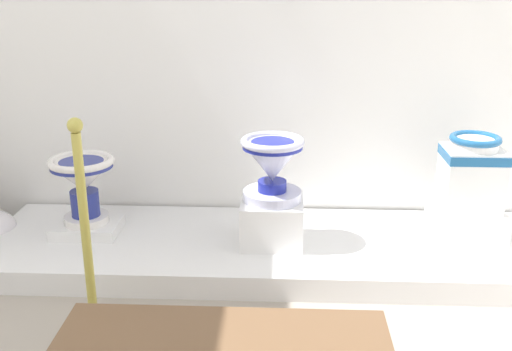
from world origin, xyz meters
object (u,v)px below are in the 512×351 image
antique_toilet_pale_glazed (272,163)px  antique_toilet_leftmost (472,171)px  plinth_block_leftmost (465,223)px  stanchion_post_near_left (89,271)px  plinth_block_squat_floral (87,227)px  antique_toilet_squat_floral (83,179)px  plinth_block_pale_glazed (272,221)px

antique_toilet_pale_glazed → antique_toilet_leftmost: same height
plinth_block_leftmost → stanchion_post_near_left: size_ratio=0.39×
plinth_block_squat_floral → antique_toilet_pale_glazed: bearing=-3.5°
antique_toilet_squat_floral → antique_toilet_pale_glazed: bearing=-3.5°
antique_toilet_pale_glazed → plinth_block_leftmost: (1.08, 0.10, -0.37)m
plinth_block_squat_floral → antique_toilet_squat_floral: 0.30m
plinth_block_squat_floral → antique_toilet_pale_glazed: 1.14m
plinth_block_pale_glazed → stanchion_post_near_left: (-0.77, -0.78, 0.08)m
antique_toilet_squat_floral → plinth_block_pale_glazed: (1.06, -0.07, -0.21)m
antique_toilet_squat_floral → antique_toilet_pale_glazed: (1.06, -0.07, 0.13)m
plinth_block_squat_floral → antique_toilet_squat_floral: (0.00, 0.00, 0.30)m
antique_toilet_leftmost → plinth_block_leftmost: bearing=0.0°
antique_toilet_leftmost → plinth_block_pale_glazed: bearing=-174.8°
plinth_block_pale_glazed → antique_toilet_leftmost: (1.08, 0.10, 0.27)m
plinth_block_leftmost → stanchion_post_near_left: stanchion_post_near_left is taller
plinth_block_squat_floral → plinth_block_pale_glazed: bearing=-3.5°
antique_toilet_pale_glazed → plinth_block_leftmost: bearing=5.2°
plinth_block_leftmost → stanchion_post_near_left: (-1.86, -0.88, 0.12)m
plinth_block_squat_floral → stanchion_post_near_left: bearing=-71.2°
plinth_block_squat_floral → plinth_block_leftmost: size_ratio=0.94×
stanchion_post_near_left → antique_toilet_leftmost: bearing=25.4°
plinth_block_pale_glazed → antique_toilet_leftmost: 1.12m
antique_toilet_pale_glazed → antique_toilet_leftmost: bearing=5.2°
plinth_block_leftmost → stanchion_post_near_left: bearing=-154.6°
plinth_block_leftmost → antique_toilet_pale_glazed: bearing=-174.8°
plinth_block_squat_floral → antique_toilet_leftmost: 2.18m
antique_toilet_pale_glazed → stanchion_post_near_left: 1.13m
plinth_block_squat_floral → antique_toilet_pale_glazed: size_ratio=1.05×
antique_toilet_pale_glazed → antique_toilet_leftmost: 1.09m
plinth_block_pale_glazed → antique_toilet_leftmost: antique_toilet_leftmost is taller
plinth_block_squat_floral → plinth_block_leftmost: bearing=0.9°
plinth_block_leftmost → plinth_block_pale_glazed: bearing=-174.8°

